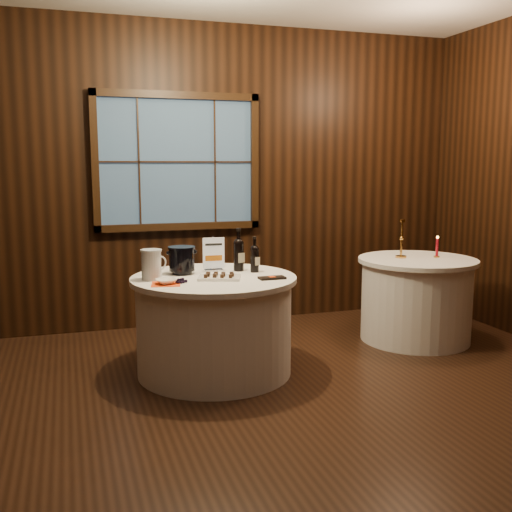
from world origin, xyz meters
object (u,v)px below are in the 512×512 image
object	(u,v)px
grape_bunch	(182,281)
port_bottle_right	(255,257)
ice_bucket	(182,260)
red_candle	(437,249)
main_table	(214,324)
chocolate_plate	(219,276)
glass_pitcher	(152,264)
brass_candlestick	(401,244)
side_table	(416,299)
chocolate_box	(272,278)
port_bottle_left	(239,252)
cracker_bowl	(166,281)
sign_stand	(214,259)

from	to	relation	value
grape_bunch	port_bottle_right	bearing A→B (deg)	23.70
ice_bucket	red_candle	distance (m)	2.42
main_table	chocolate_plate	size ratio (longest dim) A/B	3.50
ice_bucket	grape_bunch	distance (m)	0.40
glass_pitcher	brass_candlestick	distance (m)	2.37
side_table	chocolate_box	world-z (taller)	chocolate_box
chocolate_plate	grape_bunch	bearing A→B (deg)	-163.95
port_bottle_left	cracker_bowl	bearing A→B (deg)	-168.32
port_bottle_left	glass_pitcher	distance (m)	0.74
port_bottle_left	grape_bunch	distance (m)	0.67
red_candle	port_bottle_left	bearing A→B (deg)	-176.53
sign_stand	ice_bucket	xyz separation A→B (m)	(-0.27, -0.05, 0.02)
port_bottle_right	brass_candlestick	bearing A→B (deg)	-13.25
chocolate_plate	brass_candlestick	distance (m)	1.92
side_table	chocolate_box	size ratio (longest dim) A/B	5.42
glass_pitcher	red_candle	bearing A→B (deg)	-16.70
port_bottle_right	red_candle	xyz separation A→B (m)	(1.84, 0.21, -0.04)
grape_bunch	brass_candlestick	size ratio (longest dim) A/B	0.43
port_bottle_right	cracker_bowl	world-z (taller)	port_bottle_right
brass_candlestick	cracker_bowl	bearing A→B (deg)	-165.80
chocolate_plate	port_bottle_right	bearing A→B (deg)	29.88
port_bottle_left	chocolate_box	xyz separation A→B (m)	(0.14, -0.41, -0.14)
main_table	port_bottle_left	size ratio (longest dim) A/B	3.68
main_table	sign_stand	world-z (taller)	sign_stand
sign_stand	port_bottle_right	bearing A→B (deg)	-22.15
brass_candlestick	chocolate_plate	bearing A→B (deg)	-165.07
cracker_bowl	red_candle	distance (m)	2.65
chocolate_box	cracker_bowl	bearing A→B (deg)	175.90
port_bottle_right	ice_bucket	distance (m)	0.58
grape_bunch	sign_stand	bearing A→B (deg)	51.17
ice_bucket	glass_pitcher	xyz separation A→B (m)	(-0.26, -0.16, 0.00)
chocolate_box	glass_pitcher	size ratio (longest dim) A/B	0.87
ice_bucket	chocolate_box	distance (m)	0.74
ice_bucket	chocolate_plate	xyz separation A→B (m)	(0.23, -0.29, -0.10)
port_bottle_right	red_candle	bearing A→B (deg)	-17.85
port_bottle_right	main_table	bearing A→B (deg)	168.85
port_bottle_left	chocolate_box	bearing A→B (deg)	-88.67
port_bottle_right	cracker_bowl	distance (m)	0.81
ice_bucket	port_bottle_left	bearing A→B (deg)	-0.17
chocolate_plate	red_candle	bearing A→B (deg)	10.58
glass_pitcher	brass_candlestick	size ratio (longest dim) A/B	0.64
chocolate_plate	cracker_bowl	size ratio (longest dim) A/B	2.52
port_bottle_left	red_candle	size ratio (longest dim) A/B	1.72
main_table	port_bottle_right	size ratio (longest dim) A/B	4.46
grape_bunch	red_candle	distance (m)	2.54
main_table	port_bottle_right	distance (m)	0.63
cracker_bowl	red_candle	xyz separation A→B (m)	(2.60, 0.49, 0.06)
port_bottle_right	brass_candlestick	xyz separation A→B (m)	(1.52, 0.30, 0.00)
brass_candlestick	glass_pitcher	bearing A→B (deg)	-171.11
ice_bucket	chocolate_box	bearing A→B (deg)	-34.19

